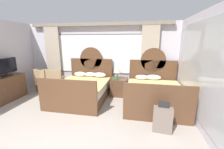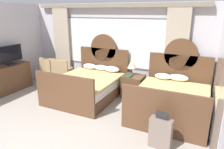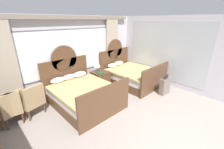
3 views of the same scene
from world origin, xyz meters
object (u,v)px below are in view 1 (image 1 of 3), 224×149
at_px(bed_near_window, 83,89).
at_px(nightstand_between_beds, 119,87).
at_px(armchair_by_window_left, 55,80).
at_px(suitcase_on_floor, 163,120).
at_px(bed_near_mirror, 154,94).
at_px(book_on_nightstand, 116,79).
at_px(armchair_by_window_right, 44,80).
at_px(tv_flatscreen, 6,67).
at_px(table_lamp_on_nightstand, 117,69).
at_px(armchair_by_window_centre, 43,80).

distance_m(bed_near_window, nightstand_between_beds, 1.34).
xyz_separation_m(armchair_by_window_left, suitcase_on_floor, (3.82, -1.96, -0.17)).
xyz_separation_m(bed_near_mirror, armchair_by_window_left, (-3.75, 0.47, 0.12)).
distance_m(book_on_nightstand, suitcase_on_floor, 2.42).
bearing_deg(armchair_by_window_right, tv_flatscreen, -121.42).
height_order(table_lamp_on_nightstand, armchair_by_window_right, table_lamp_on_nightstand).
bearing_deg(armchair_by_window_right, armchair_by_window_centre, -175.66).
xyz_separation_m(nightstand_between_beds, armchair_by_window_centre, (-3.09, -0.12, 0.15)).
bearing_deg(armchair_by_window_centre, armchair_by_window_left, 0.23).
relative_size(table_lamp_on_nightstand, armchair_by_window_left, 0.53).
distance_m(bed_near_window, table_lamp_on_nightstand, 1.44).
bearing_deg(suitcase_on_floor, book_on_nightstand, 125.32).
xyz_separation_m(table_lamp_on_nightstand, armchair_by_window_centre, (-3.00, -0.19, -0.51)).
height_order(armchair_by_window_centre, suitcase_on_floor, armchair_by_window_centre).
distance_m(book_on_nightstand, armchair_by_window_left, 2.44).
relative_size(bed_near_window, nightstand_between_beds, 3.38).
bearing_deg(book_on_nightstand, bed_near_window, -157.26).
bearing_deg(nightstand_between_beds, armchair_by_window_right, -177.82).
bearing_deg(tv_flatscreen, bed_near_mirror, 6.41).
relative_size(armchair_by_window_centre, suitcase_on_floor, 1.25).
bearing_deg(book_on_nightstand, armchair_by_window_right, 179.97).
distance_m(table_lamp_on_nightstand, tv_flatscreen, 3.79).
height_order(book_on_nightstand, armchair_by_window_left, armchair_by_window_left).
relative_size(bed_near_window, tv_flatscreen, 2.53).
relative_size(tv_flatscreen, armchair_by_window_right, 0.93).
xyz_separation_m(nightstand_between_beds, table_lamp_on_nightstand, (-0.09, 0.08, 0.66)).
xyz_separation_m(nightstand_between_beds, armchair_by_window_right, (-3.05, -0.12, 0.15)).
distance_m(nightstand_between_beds, armchair_by_window_right, 3.06).
distance_m(tv_flatscreen, armchair_by_window_right, 1.37).
distance_m(nightstand_between_beds, armchair_by_window_left, 2.55).
relative_size(table_lamp_on_nightstand, suitcase_on_floor, 0.66).
bearing_deg(armchair_by_window_right, suitcase_on_floor, -24.36).
height_order(bed_near_mirror, armchair_by_window_centre, bed_near_mirror).
bearing_deg(bed_near_window, armchair_by_window_right, 165.92).
relative_size(nightstand_between_beds, table_lamp_on_nightstand, 1.31).
bearing_deg(nightstand_between_beds, bed_near_mirror, -25.92).
xyz_separation_m(table_lamp_on_nightstand, tv_flatscreen, (-3.58, -1.21, 0.17)).
bearing_deg(armchair_by_window_centre, suitcase_on_floor, -24.15).
bearing_deg(bed_near_mirror, suitcase_on_floor, -87.37).
relative_size(armchair_by_window_left, armchair_by_window_right, 1.00).
xyz_separation_m(tv_flatscreen, armchair_by_window_right, (0.62, 1.02, -0.68)).
bearing_deg(armchair_by_window_centre, tv_flatscreen, -120.00).
relative_size(bed_near_window, armchair_by_window_centre, 2.36).
bearing_deg(book_on_nightstand, tv_flatscreen, -164.06).
relative_size(book_on_nightstand, tv_flatscreen, 0.30).
distance_m(armchair_by_window_centre, armchair_by_window_right, 0.04).
height_order(armchair_by_window_left, armchair_by_window_right, same).
xyz_separation_m(nightstand_between_beds, suitcase_on_floor, (1.28, -2.07, -0.02)).
xyz_separation_m(bed_near_mirror, tv_flatscreen, (-4.88, -0.55, 0.79)).
distance_m(bed_near_window, armchair_by_window_left, 1.42).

